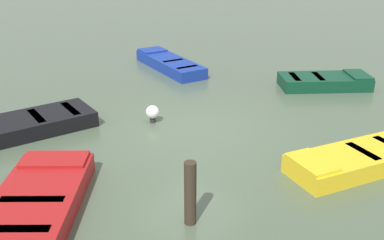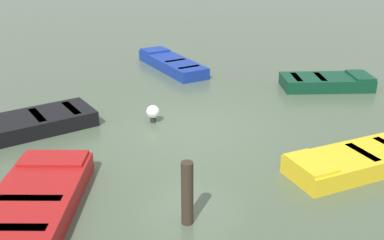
{
  "view_description": "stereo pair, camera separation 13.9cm",
  "coord_description": "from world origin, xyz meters",
  "px_view_note": "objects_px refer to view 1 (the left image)",
  "views": [
    {
      "loc": [
        -8.27,
        -6.18,
        4.67
      ],
      "look_at": [
        0.0,
        0.0,
        0.35
      ],
      "focal_mm": 41.12,
      "sensor_mm": 36.0,
      "label": 1
    },
    {
      "loc": [
        -8.18,
        -6.29,
        4.67
      ],
      "look_at": [
        0.0,
        0.0,
        0.35
      ],
      "focal_mm": 41.12,
      "sensor_mm": 36.0,
      "label": 2
    }
  ],
  "objects_px": {
    "rowboat_red": "(38,200)",
    "rowboat_yellow": "(353,161)",
    "rowboat_blue": "(169,63)",
    "rowboat_black": "(26,125)",
    "rowboat_dark_green": "(325,81)",
    "mooring_piling_near_left": "(190,193)",
    "marker_buoy": "(152,112)"
  },
  "relations": [
    {
      "from": "rowboat_red",
      "to": "rowboat_yellow",
      "type": "relative_size",
      "value": 1.07
    },
    {
      "from": "rowboat_yellow",
      "to": "rowboat_red",
      "type": "bearing_deg",
      "value": -11.06
    },
    {
      "from": "rowboat_blue",
      "to": "rowboat_black",
      "type": "xyz_separation_m",
      "value": [
        -6.75,
        -0.82,
        0.0
      ]
    },
    {
      "from": "rowboat_blue",
      "to": "rowboat_dark_green",
      "type": "relative_size",
      "value": 1.28
    },
    {
      "from": "rowboat_dark_green",
      "to": "mooring_piling_near_left",
      "type": "distance_m",
      "value": 8.76
    },
    {
      "from": "marker_buoy",
      "to": "rowboat_black",
      "type": "bearing_deg",
      "value": 138.55
    },
    {
      "from": "rowboat_blue",
      "to": "rowboat_dark_green",
      "type": "xyz_separation_m",
      "value": [
        1.37,
        -5.59,
        0.0
      ]
    },
    {
      "from": "rowboat_red",
      "to": "rowboat_yellow",
      "type": "height_order",
      "value": "same"
    },
    {
      "from": "rowboat_black",
      "to": "marker_buoy",
      "type": "relative_size",
      "value": 7.44
    },
    {
      "from": "rowboat_blue",
      "to": "marker_buoy",
      "type": "relative_size",
      "value": 8.06
    },
    {
      "from": "rowboat_red",
      "to": "rowboat_black",
      "type": "xyz_separation_m",
      "value": [
        1.94,
        3.23,
        -0.0
      ]
    },
    {
      "from": "rowboat_black",
      "to": "rowboat_red",
      "type": "bearing_deg",
      "value": 77.59
    },
    {
      "from": "rowboat_red",
      "to": "marker_buoy",
      "type": "distance_m",
      "value": 4.51
    },
    {
      "from": "rowboat_blue",
      "to": "mooring_piling_near_left",
      "type": "relative_size",
      "value": 3.22
    },
    {
      "from": "rowboat_yellow",
      "to": "mooring_piling_near_left",
      "type": "distance_m",
      "value": 4.01
    },
    {
      "from": "rowboat_blue",
      "to": "rowboat_dark_green",
      "type": "height_order",
      "value": "same"
    },
    {
      "from": "rowboat_black",
      "to": "rowboat_dark_green",
      "type": "relative_size",
      "value": 1.18
    },
    {
      "from": "marker_buoy",
      "to": "rowboat_red",
      "type": "bearing_deg",
      "value": -166.19
    },
    {
      "from": "marker_buoy",
      "to": "mooring_piling_near_left",
      "type": "bearing_deg",
      "value": -130.38
    },
    {
      "from": "rowboat_red",
      "to": "rowboat_dark_green",
      "type": "bearing_deg",
      "value": -45.86
    },
    {
      "from": "rowboat_red",
      "to": "mooring_piling_near_left",
      "type": "relative_size",
      "value": 2.79
    },
    {
      "from": "rowboat_black",
      "to": "rowboat_dark_green",
      "type": "distance_m",
      "value": 9.42
    },
    {
      "from": "rowboat_yellow",
      "to": "mooring_piling_near_left",
      "type": "bearing_deg",
      "value": 4.06
    },
    {
      "from": "rowboat_red",
      "to": "rowboat_dark_green",
      "type": "distance_m",
      "value": 10.18
    },
    {
      "from": "rowboat_red",
      "to": "rowboat_dark_green",
      "type": "relative_size",
      "value": 1.11
    },
    {
      "from": "rowboat_red",
      "to": "rowboat_black",
      "type": "height_order",
      "value": "same"
    },
    {
      "from": "rowboat_red",
      "to": "marker_buoy",
      "type": "relative_size",
      "value": 6.97
    },
    {
      "from": "rowboat_black",
      "to": "mooring_piling_near_left",
      "type": "bearing_deg",
      "value": 102.76
    },
    {
      "from": "rowboat_dark_green",
      "to": "mooring_piling_near_left",
      "type": "xyz_separation_m",
      "value": [
        -8.71,
        -0.94,
        0.38
      ]
    },
    {
      "from": "rowboat_yellow",
      "to": "rowboat_black",
      "type": "height_order",
      "value": "same"
    },
    {
      "from": "rowboat_black",
      "to": "marker_buoy",
      "type": "xyz_separation_m",
      "value": [
        2.44,
        -2.15,
        0.07
      ]
    },
    {
      "from": "rowboat_black",
      "to": "rowboat_dark_green",
      "type": "bearing_deg",
      "value": 168.2
    }
  ]
}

